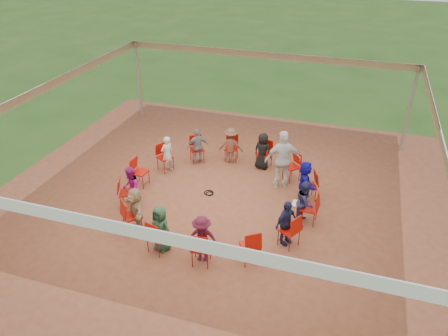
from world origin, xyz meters
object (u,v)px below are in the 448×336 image
(chair_0, at_px, (309,208))
(chair_6, at_px, (165,158))
(chair_3, at_px, (264,154))
(person_seated_5, at_px, (167,154))
(person_seated_9, at_px, (202,239))
(chair_5, at_px, (197,149))
(person_seated_0, at_px, (305,202))
(person_seated_2, at_px, (263,151))
(person_seated_10, at_px, (286,223))
(cable_coil, at_px, (209,193))
(laptop, at_px, (299,202))
(person_seated_8, at_px, (161,228))
(standing_person, at_px, (283,160))
(person_seated_4, at_px, (198,147))
(chair_12, at_px, (250,246))
(chair_9, at_px, (132,216))
(person_seated_7, at_px, (136,209))
(chair_2, at_px, (292,167))
(chair_1, at_px, (308,186))
(chair_4, at_px, (231,148))
(chair_11, at_px, (201,248))
(person_seated_3, at_px, (231,145))
(chair_7, at_px, (140,172))
(person_seated_6, at_px, (131,188))
(chair_8, at_px, (127,193))
(chair_10, at_px, (158,236))
(chair_13, at_px, (289,230))
(person_seated_1, at_px, (305,181))

(chair_0, bearing_deg, chair_6, 77.14)
(chair_3, height_order, person_seated_5, person_seated_5)
(chair_6, bearing_deg, chair_0, 102.86)
(person_seated_9, bearing_deg, chair_5, 103.17)
(person_seated_0, distance_m, person_seated_2, 3.02)
(person_seated_10, distance_m, cable_coil, 3.02)
(person_seated_0, relative_size, laptop, 3.59)
(person_seated_8, bearing_deg, standing_person, 75.80)
(chair_0, height_order, person_seated_4, person_seated_4)
(person_seated_0, height_order, laptop, person_seated_0)
(chair_12, height_order, person_seated_0, person_seated_0)
(chair_6, distance_m, chair_9, 3.17)
(person_seated_7, bearing_deg, chair_2, 90.00)
(chair_2, relative_size, chair_3, 1.00)
(chair_1, height_order, chair_4, same)
(person_seated_0, xyz_separation_m, person_seated_9, (-2.03, -2.24, 0.00))
(chair_4, relative_size, chair_11, 1.00)
(chair_12, relative_size, person_seated_5, 0.74)
(person_seated_3, bearing_deg, chair_12, 103.17)
(chair_7, xyz_separation_m, person_seated_6, (0.29, -1.07, 0.16))
(person_seated_8, xyz_separation_m, cable_coil, (0.26, 2.67, -0.59))
(chair_4, relative_size, chair_5, 1.00)
(person_seated_7, bearing_deg, person_seated_9, 25.71)
(person_seated_8, xyz_separation_m, person_seated_10, (2.80, 1.14, 0.00))
(chair_4, xyz_separation_m, person_seated_9, (0.80, -4.90, 0.16))
(person_seated_2, height_order, person_seated_6, same)
(chair_6, distance_m, chair_11, 4.58)
(chair_0, xyz_separation_m, chair_8, (-4.89, -0.80, 0.00))
(standing_person, bearing_deg, chair_10, 37.52)
(person_seated_7, height_order, standing_person, standing_person)
(chair_2, xyz_separation_m, person_seated_0, (0.71, -2.03, 0.16))
(chair_9, distance_m, standing_person, 4.60)
(chair_6, distance_m, person_seated_10, 4.96)
(chair_1, relative_size, person_seated_0, 0.74)
(chair_1, distance_m, laptop, 1.11)
(chair_0, xyz_separation_m, chair_6, (-4.75, 1.40, 0.00))
(standing_person, bearing_deg, cable_coil, 5.72)
(chair_5, xyz_separation_m, person_seated_4, (0.07, -0.10, 0.16))
(chair_6, relative_size, chair_9, 1.00)
(chair_3, relative_size, chair_6, 1.00)
(person_seated_7, height_order, person_seated_9, same)
(chair_6, bearing_deg, standing_person, 121.36)
(chair_8, distance_m, chair_11, 3.17)
(laptop, bearing_deg, cable_coil, 83.17)
(chair_12, distance_m, person_seated_7, 3.10)
(chair_11, distance_m, person_seated_2, 4.84)
(chair_0, height_order, chair_13, same)
(person_seated_4, bearing_deg, standing_person, 133.19)
(person_seated_1, relative_size, person_seated_9, 1.00)
(laptop, bearing_deg, person_seated_8, 130.15)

